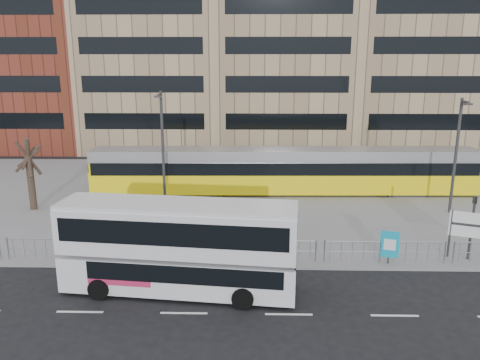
{
  "coord_description": "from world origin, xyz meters",
  "views": [
    {
      "loc": [
        0.51,
        -19.98,
        9.31
      ],
      "look_at": [
        -0.08,
        6.0,
        2.73
      ],
      "focal_mm": 35.0,
      "sensor_mm": 36.0,
      "label": 1
    }
  ],
  "objects_px": {
    "pedestrian": "(93,233)",
    "lamp_post_west": "(163,144)",
    "tram": "(283,171)",
    "traffic_light_east": "(473,220)",
    "traffic_light_west": "(104,221)",
    "lamp_post_east": "(457,151)",
    "bare_tree": "(26,135)",
    "ad_panel": "(389,245)",
    "station_sign": "(472,227)",
    "double_decker_bus": "(178,245)"
  },
  "relations": [
    {
      "from": "pedestrian",
      "to": "lamp_post_west",
      "type": "xyz_separation_m",
      "value": [
        2.2,
        7.74,
        3.21
      ]
    },
    {
      "from": "tram",
      "to": "traffic_light_east",
      "type": "relative_size",
      "value": 8.77
    },
    {
      "from": "traffic_light_west",
      "to": "lamp_post_east",
      "type": "distance_m",
      "value": 20.89
    },
    {
      "from": "bare_tree",
      "to": "ad_panel",
      "type": "bearing_deg",
      "value": -21.24
    },
    {
      "from": "tram",
      "to": "lamp_post_west",
      "type": "bearing_deg",
      "value": -160.5
    },
    {
      "from": "station_sign",
      "to": "traffic_light_west",
      "type": "relative_size",
      "value": 0.75
    },
    {
      "from": "double_decker_bus",
      "to": "ad_panel",
      "type": "distance_m",
      "value": 9.79
    },
    {
      "from": "tram",
      "to": "lamp_post_west",
      "type": "relative_size",
      "value": 3.68
    },
    {
      "from": "double_decker_bus",
      "to": "station_sign",
      "type": "height_order",
      "value": "double_decker_bus"
    },
    {
      "from": "ad_panel",
      "to": "lamp_post_west",
      "type": "bearing_deg",
      "value": 158.46
    },
    {
      "from": "traffic_light_west",
      "to": "pedestrian",
      "type": "bearing_deg",
      "value": 125.1
    },
    {
      "from": "double_decker_bus",
      "to": "ad_panel",
      "type": "height_order",
      "value": "double_decker_bus"
    },
    {
      "from": "double_decker_bus",
      "to": "station_sign",
      "type": "bearing_deg",
      "value": 19.62
    },
    {
      "from": "traffic_light_east",
      "to": "ad_panel",
      "type": "bearing_deg",
      "value": -173.96
    },
    {
      "from": "station_sign",
      "to": "pedestrian",
      "type": "distance_m",
      "value": 18.32
    },
    {
      "from": "traffic_light_west",
      "to": "bare_tree",
      "type": "height_order",
      "value": "bare_tree"
    },
    {
      "from": "double_decker_bus",
      "to": "pedestrian",
      "type": "distance_m",
      "value": 6.46
    },
    {
      "from": "ad_panel",
      "to": "traffic_light_west",
      "type": "relative_size",
      "value": 0.51
    },
    {
      "from": "lamp_post_east",
      "to": "pedestrian",
      "type": "bearing_deg",
      "value": -162.6
    },
    {
      "from": "traffic_light_west",
      "to": "lamp_post_east",
      "type": "xyz_separation_m",
      "value": [
        19.33,
        7.7,
        1.94
      ]
    },
    {
      "from": "double_decker_bus",
      "to": "pedestrian",
      "type": "bearing_deg",
      "value": 147.0
    },
    {
      "from": "double_decker_bus",
      "to": "station_sign",
      "type": "distance_m",
      "value": 13.73
    },
    {
      "from": "station_sign",
      "to": "lamp_post_west",
      "type": "height_order",
      "value": "lamp_post_west"
    },
    {
      "from": "traffic_light_east",
      "to": "bare_tree",
      "type": "xyz_separation_m",
      "value": [
        -24.29,
        7.29,
        2.81
      ]
    },
    {
      "from": "station_sign",
      "to": "lamp_post_west",
      "type": "xyz_separation_m",
      "value": [
        -16.08,
        8.59,
        2.45
      ]
    },
    {
      "from": "double_decker_bus",
      "to": "ad_panel",
      "type": "bearing_deg",
      "value": 21.8
    },
    {
      "from": "traffic_light_west",
      "to": "traffic_light_east",
      "type": "bearing_deg",
      "value": -1.52
    },
    {
      "from": "pedestrian",
      "to": "lamp_post_east",
      "type": "bearing_deg",
      "value": -49.4
    },
    {
      "from": "double_decker_bus",
      "to": "lamp_post_west",
      "type": "distance_m",
      "value": 12.27
    },
    {
      "from": "station_sign",
      "to": "pedestrian",
      "type": "height_order",
      "value": "station_sign"
    },
    {
      "from": "pedestrian",
      "to": "bare_tree",
      "type": "bearing_deg",
      "value": 66.02
    },
    {
      "from": "double_decker_bus",
      "to": "lamp_post_east",
      "type": "relative_size",
      "value": 1.38
    },
    {
      "from": "pedestrian",
      "to": "bare_tree",
      "type": "height_order",
      "value": "bare_tree"
    },
    {
      "from": "station_sign",
      "to": "traffic_light_west",
      "type": "xyz_separation_m",
      "value": [
        -17.25,
        -0.46,
        0.36
      ]
    },
    {
      "from": "station_sign",
      "to": "pedestrian",
      "type": "relative_size",
      "value": 1.37
    },
    {
      "from": "tram",
      "to": "station_sign",
      "type": "xyz_separation_m",
      "value": [
        8.06,
        -11.62,
        0.01
      ]
    },
    {
      "from": "station_sign",
      "to": "lamp_post_east",
      "type": "xyz_separation_m",
      "value": [
        2.08,
        7.23,
        2.29
      ]
    },
    {
      "from": "lamp_post_east",
      "to": "traffic_light_west",
      "type": "bearing_deg",
      "value": -158.29
    },
    {
      "from": "double_decker_bus",
      "to": "station_sign",
      "type": "relative_size",
      "value": 4.18
    },
    {
      "from": "traffic_light_east",
      "to": "double_decker_bus",
      "type": "bearing_deg",
      "value": -169.11
    },
    {
      "from": "traffic_light_west",
      "to": "lamp_post_west",
      "type": "height_order",
      "value": "lamp_post_west"
    },
    {
      "from": "ad_panel",
      "to": "lamp_post_east",
      "type": "xyz_separation_m",
      "value": [
        6.05,
        7.8,
        2.98
      ]
    },
    {
      "from": "tram",
      "to": "lamp_post_west",
      "type": "distance_m",
      "value": 8.92
    },
    {
      "from": "double_decker_bus",
      "to": "tram",
      "type": "relative_size",
      "value": 0.36
    },
    {
      "from": "station_sign",
      "to": "traffic_light_east",
      "type": "bearing_deg",
      "value": 119.82
    },
    {
      "from": "bare_tree",
      "to": "tram",
      "type": "bearing_deg",
      "value": 14.8
    },
    {
      "from": "double_decker_bus",
      "to": "bare_tree",
      "type": "height_order",
      "value": "bare_tree"
    },
    {
      "from": "traffic_light_east",
      "to": "lamp_post_west",
      "type": "height_order",
      "value": "lamp_post_west"
    },
    {
      "from": "pedestrian",
      "to": "double_decker_bus",
      "type": "bearing_deg",
      "value": -106.03
    },
    {
      "from": "traffic_light_east",
      "to": "bare_tree",
      "type": "distance_m",
      "value": 25.51
    }
  ]
}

